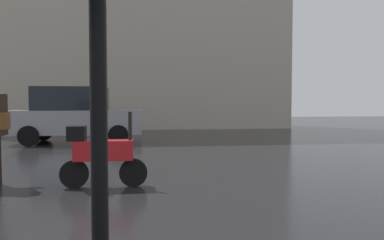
{
  "coord_description": "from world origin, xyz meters",
  "views": [
    {
      "loc": [
        0.8,
        -2.89,
        1.41
      ],
      "look_at": [
        1.81,
        4.67,
        1.03
      ],
      "focal_mm": 35.59,
      "sensor_mm": 36.0,
      "label": 1
    }
  ],
  "objects": [
    {
      "name": "parked_scooter",
      "position": [
        0.14,
        3.4,
        0.56
      ],
      "size": [
        1.4,
        0.32,
        1.23
      ],
      "rotation": [
        0.0,
        0.0,
        -0.37
      ],
      "color": "black",
      "rests_on": "ground"
    },
    {
      "name": "parked_car_left",
      "position": [
        -1.38,
        10.37,
        0.95
      ],
      "size": [
        4.23,
        1.98,
        1.88
      ],
      "rotation": [
        0.0,
        0.0,
        3.27
      ],
      "color": "gray",
      "rests_on": "ground"
    }
  ]
}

